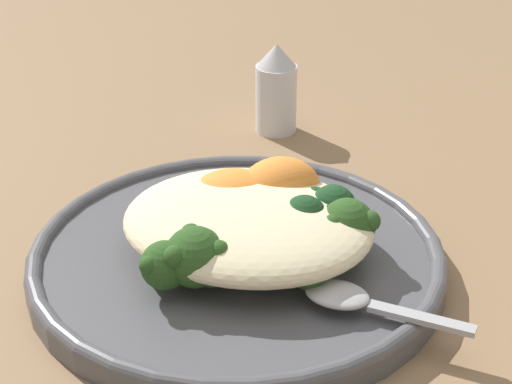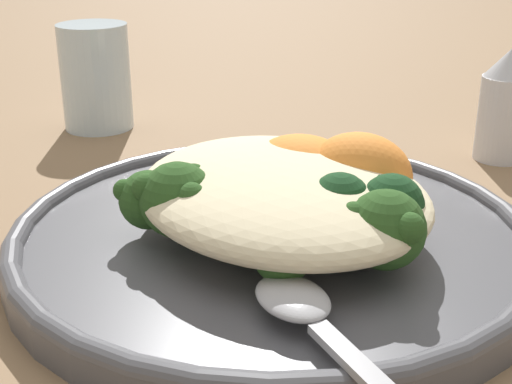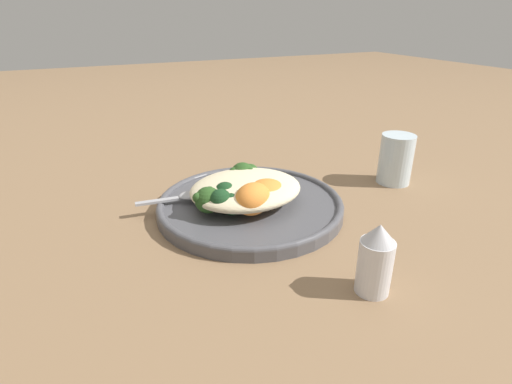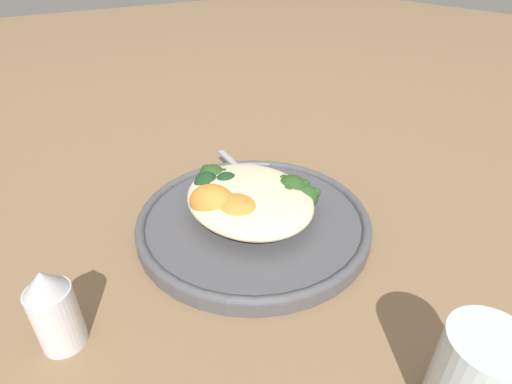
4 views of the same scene
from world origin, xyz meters
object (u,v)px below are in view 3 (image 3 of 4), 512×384
kale_tuft (226,199)px  spoon (186,196)px  quinoa_mound (246,189)px  broccoli_stalk_2 (244,183)px  plate (250,204)px  broccoli_stalk_0 (253,179)px  sweet_potato_chunk_0 (265,193)px  sweet_potato_chunk_1 (255,198)px  water_glass (396,159)px  broccoli_stalk_4 (221,192)px  salt_shaker (376,260)px  broccoli_stalk_3 (235,189)px  broccoli_stalk_1 (245,177)px  broccoli_stalk_5 (233,195)px  broccoli_stalk_6 (219,200)px

kale_tuft → spoon: kale_tuft is taller
quinoa_mound → broccoli_stalk_2: quinoa_mound is taller
plate → broccoli_stalk_0: size_ratio=2.70×
sweet_potato_chunk_0 → sweet_potato_chunk_1: 0.03m
sweet_potato_chunk_1 → water_glass: bearing=7.6°
broccoli_stalk_4 → sweet_potato_chunk_1: sweet_potato_chunk_1 is taller
water_glass → salt_shaker: size_ratio=1.05×
broccoli_stalk_2 → broccoli_stalk_3: (-0.02, -0.01, -0.00)m
broccoli_stalk_2 → broccoli_stalk_1: bearing=-49.4°
plate → spoon: size_ratio=2.67×
plate → broccoli_stalk_3: broccoli_stalk_3 is taller
plate → broccoli_stalk_2: (0.00, 0.03, 0.02)m
broccoli_stalk_2 → broccoli_stalk_4: (-0.05, -0.01, -0.00)m
quinoa_mound → kale_tuft: (-0.04, -0.02, 0.00)m
broccoli_stalk_0 → broccoli_stalk_5: size_ratio=1.36×
broccoli_stalk_0 → sweet_potato_chunk_0: 0.07m
broccoli_stalk_6 → spoon: broccoli_stalk_6 is taller
broccoli_stalk_5 → broccoli_stalk_6: 0.03m
broccoli_stalk_3 → broccoli_stalk_6: (-0.04, -0.04, 0.01)m
broccoli_stalk_0 → broccoli_stalk_1: 0.01m
broccoli_stalk_5 → broccoli_stalk_6: broccoli_stalk_6 is taller
broccoli_stalk_1 → salt_shaker: 0.29m
broccoli_stalk_6 → water_glass: water_glass is taller
broccoli_stalk_2 → broccoli_stalk_6: 0.08m
kale_tuft → water_glass: 0.34m
broccoli_stalk_3 → salt_shaker: bearing=150.7°
broccoli_stalk_3 → water_glass: (0.31, -0.03, 0.01)m
salt_shaker → broccoli_stalk_5: bearing=106.4°
plate → broccoli_stalk_6: size_ratio=2.41×
broccoli_stalk_0 → broccoli_stalk_3: size_ratio=1.38×
kale_tuft → water_glass: size_ratio=0.65×
plate → broccoli_stalk_2: bearing=83.1°
salt_shaker → sweet_potato_chunk_1: bearing=106.3°
plate → broccoli_stalk_3: size_ratio=3.72×
broccoli_stalk_3 → kale_tuft: (-0.03, -0.04, 0.01)m
broccoli_stalk_0 → kale_tuft: size_ratio=1.84×
broccoli_stalk_1 → sweet_potato_chunk_1: (-0.03, -0.09, 0.01)m
salt_shaker → broccoli_stalk_0: bearing=93.6°
quinoa_mound → broccoli_stalk_5: quinoa_mound is taller
plate → broccoli_stalk_4: broccoli_stalk_4 is taller
broccoli_stalk_2 → broccoli_stalk_3: 0.03m
plate → water_glass: water_glass is taller
sweet_potato_chunk_1 → salt_shaker: bearing=-73.7°
broccoli_stalk_0 → quinoa_mound: bearing=150.2°
broccoli_stalk_3 → spoon: bearing=29.9°
sweet_potato_chunk_0 → broccoli_stalk_4: bearing=136.1°
plate → sweet_potato_chunk_0: size_ratio=4.42×
sweet_potato_chunk_1 → broccoli_stalk_4: bearing=111.6°
kale_tuft → water_glass: water_glass is taller
sweet_potato_chunk_0 → kale_tuft: same height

